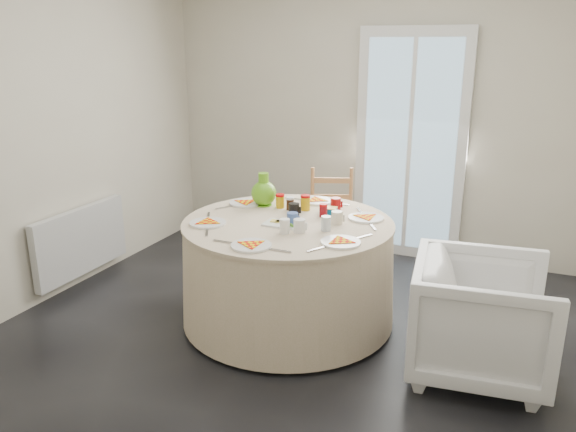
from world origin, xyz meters
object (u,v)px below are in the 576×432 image
at_px(green_pitcher, 264,192).
at_px(table, 288,272).
at_px(wooden_chair, 332,219).
at_px(radiator, 81,241).
at_px(armchair, 481,315).

bearing_deg(green_pitcher, table, -46.30).
height_order(table, wooden_chair, wooden_chair).
xyz_separation_m(radiator, green_pitcher, (1.51, 0.37, 0.49)).
height_order(radiator, armchair, armchair).
distance_m(table, green_pitcher, 0.67).
bearing_deg(radiator, green_pitcher, 13.76).
distance_m(wooden_chair, armchair, 1.85).
xyz_separation_m(wooden_chair, green_pitcher, (-0.30, -0.76, 0.40)).
xyz_separation_m(wooden_chair, armchair, (1.37, -1.24, -0.08)).
bearing_deg(table, wooden_chair, 91.82).
relative_size(armchair, green_pitcher, 3.27).
bearing_deg(armchair, wooden_chair, 41.62).
bearing_deg(table, radiator, -177.89).
distance_m(radiator, table, 1.84).
height_order(table, armchair, armchair).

